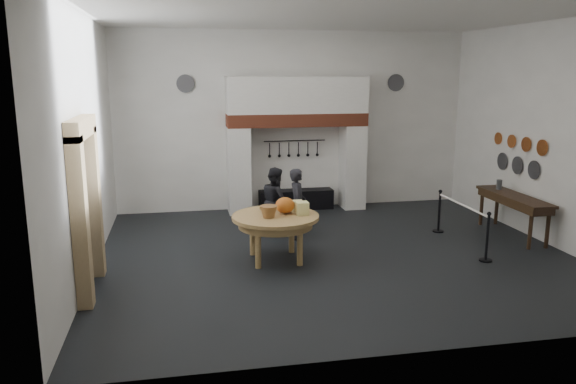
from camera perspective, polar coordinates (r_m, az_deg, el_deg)
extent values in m
cube|color=black|center=(11.08, 4.76, -6.27)|extent=(9.00, 8.00, 0.02)
cube|color=silver|center=(10.56, 5.21, 17.57)|extent=(9.00, 8.00, 0.02)
cube|color=white|center=(14.45, 0.62, 7.24)|extent=(9.00, 0.02, 4.50)
cube|color=white|center=(6.87, 14.10, 1.30)|extent=(9.00, 0.02, 4.50)
cube|color=white|center=(10.31, -19.93, 4.49)|extent=(0.02, 8.00, 4.50)
cube|color=white|center=(12.58, 25.20, 5.33)|extent=(0.02, 8.00, 4.50)
cube|color=silver|center=(14.04, -5.02, 2.20)|extent=(0.55, 0.70, 2.15)
cube|color=silver|center=(14.63, 6.56, 2.58)|extent=(0.55, 0.70, 2.15)
cube|color=#9E442B|center=(14.11, 0.91, 7.36)|extent=(3.50, 0.72, 0.32)
cube|color=silver|center=(14.07, 0.91, 9.83)|extent=(3.50, 0.70, 0.90)
cube|color=black|center=(14.50, 0.82, -0.76)|extent=(1.90, 0.45, 0.50)
cylinder|color=black|center=(14.43, 0.68, 5.23)|extent=(1.60, 0.02, 0.02)
cube|color=black|center=(9.52, -20.21, -2.27)|extent=(0.04, 1.10, 2.50)
cube|color=tan|center=(8.82, -20.36, -3.05)|extent=(0.22, 0.30, 2.60)
cube|color=tan|center=(10.16, -19.13, -1.01)|extent=(0.22, 0.30, 2.60)
cube|color=tan|center=(9.27, -20.30, 6.16)|extent=(0.22, 1.70, 0.30)
cube|color=gold|center=(11.18, -18.83, 1.74)|extent=(0.05, 0.34, 0.44)
cylinder|color=tan|center=(10.46, -1.28, -2.55)|extent=(1.86, 1.86, 0.07)
ellipsoid|color=#C37C1B|center=(10.55, -0.31, -1.36)|extent=(0.36, 0.36, 0.31)
cube|color=#EBE58C|center=(10.47, 1.46, -1.66)|extent=(0.22, 0.22, 0.24)
cube|color=#D4C87F|center=(10.76, 1.01, -1.39)|extent=(0.18, 0.18, 0.20)
cone|color=olive|center=(10.26, -1.97, -2.01)|extent=(0.36, 0.36, 0.22)
ellipsoid|color=#A8843B|center=(10.76, -2.13, -1.59)|extent=(0.31, 0.18, 0.13)
imported|color=black|center=(11.85, 0.97, -1.21)|extent=(0.42, 0.59, 1.51)
imported|color=black|center=(12.16, -1.26, -0.93)|extent=(0.65, 0.79, 1.48)
cube|color=#352313|center=(12.95, 21.98, -0.42)|extent=(0.55, 2.20, 0.06)
cylinder|color=#4B4C50|center=(13.42, 20.66, 0.71)|extent=(0.12, 0.12, 0.22)
cylinder|color=#C6662D|center=(12.75, 24.40, 4.12)|extent=(0.03, 0.34, 0.34)
cylinder|color=#C6662D|center=(13.20, 23.04, 4.48)|extent=(0.03, 0.32, 0.32)
cylinder|color=#C6662D|center=(13.66, 21.77, 4.81)|extent=(0.03, 0.30, 0.30)
cylinder|color=#C6662D|center=(14.12, 20.57, 5.12)|extent=(0.03, 0.28, 0.28)
cylinder|color=#4C4C51|center=(12.98, 23.71, 2.07)|extent=(0.03, 0.40, 0.40)
cylinder|color=#4C4C51|center=(13.47, 22.28, 2.53)|extent=(0.03, 0.40, 0.40)
cylinder|color=#4C4C51|center=(13.97, 20.95, 2.95)|extent=(0.03, 0.40, 0.40)
cylinder|color=#4C4C51|center=(14.07, -10.37, 10.78)|extent=(0.44, 0.03, 0.44)
cylinder|color=#4C4C51|center=(15.14, 10.91, 10.85)|extent=(0.44, 0.03, 0.44)
cylinder|color=black|center=(11.14, 19.59, -4.44)|extent=(0.05, 0.05, 0.90)
cylinder|color=black|center=(12.83, 15.11, -1.99)|extent=(0.05, 0.05, 0.90)
cylinder|color=white|center=(11.88, 17.31, -1.27)|extent=(0.04, 2.00, 0.04)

